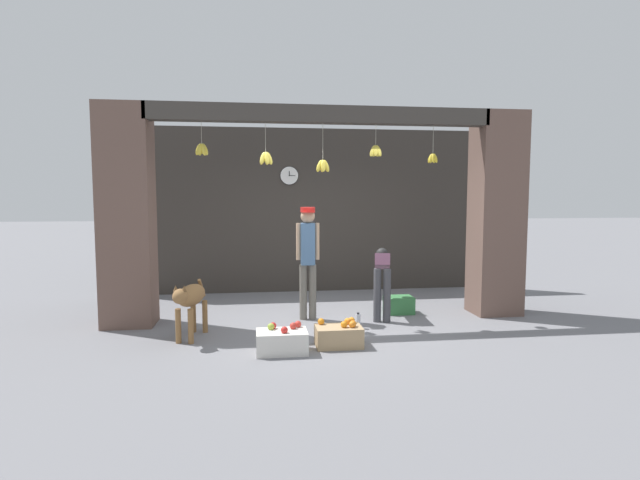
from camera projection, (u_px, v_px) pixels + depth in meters
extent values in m
plane|color=slate|center=(323.00, 324.00, 7.18)|extent=(60.00, 60.00, 0.00)
cube|color=#38332D|center=(305.00, 211.00, 9.53)|extent=(6.78, 0.12, 3.10)
cube|color=brown|center=(127.00, 216.00, 6.98)|extent=(0.70, 0.60, 3.10)
cube|color=brown|center=(496.00, 214.00, 7.69)|extent=(0.70, 0.60, 3.10)
cube|color=#3D3833|center=(322.00, 115.00, 7.03)|extent=(4.88, 0.24, 0.24)
cylinder|color=#B2AD99|center=(201.00, 133.00, 6.86)|extent=(0.01, 0.01, 0.30)
ellipsoid|color=gold|center=(205.00, 149.00, 6.89)|extent=(0.12, 0.06, 0.18)
ellipsoid|color=gold|center=(204.00, 150.00, 6.93)|extent=(0.09, 0.11, 0.19)
ellipsoid|color=gold|center=(200.00, 150.00, 6.92)|extent=(0.09, 0.11, 0.19)
ellipsoid|color=gold|center=(198.00, 149.00, 6.88)|extent=(0.12, 0.06, 0.18)
ellipsoid|color=gold|center=(200.00, 149.00, 6.84)|extent=(0.09, 0.11, 0.19)
ellipsoid|color=gold|center=(203.00, 149.00, 6.85)|extent=(0.09, 0.11, 0.19)
cylinder|color=#B2AD99|center=(265.00, 137.00, 6.99)|extent=(0.01, 0.01, 0.41)
ellipsoid|color=yellow|center=(269.00, 158.00, 7.02)|extent=(0.13, 0.07, 0.20)
ellipsoid|color=yellow|center=(267.00, 159.00, 7.07)|extent=(0.09, 0.13, 0.21)
ellipsoid|color=yellow|center=(263.00, 158.00, 7.04)|extent=(0.12, 0.11, 0.21)
ellipsoid|color=yellow|center=(263.00, 158.00, 6.98)|extent=(0.12, 0.11, 0.21)
ellipsoid|color=yellow|center=(267.00, 158.00, 6.97)|extent=(0.09, 0.13, 0.21)
cylinder|color=#B2AD99|center=(323.00, 142.00, 7.06)|extent=(0.01, 0.01, 0.51)
ellipsoid|color=gold|center=(326.00, 166.00, 7.10)|extent=(0.13, 0.07, 0.19)
ellipsoid|color=gold|center=(322.00, 166.00, 7.14)|extent=(0.07, 0.13, 0.19)
ellipsoid|color=gold|center=(319.00, 166.00, 7.09)|extent=(0.13, 0.07, 0.19)
ellipsoid|color=gold|center=(323.00, 166.00, 7.05)|extent=(0.07, 0.13, 0.19)
cylinder|color=#B2AD99|center=(376.00, 135.00, 7.12)|extent=(0.01, 0.01, 0.30)
ellipsoid|color=yellow|center=(379.00, 151.00, 7.15)|extent=(0.12, 0.06, 0.18)
ellipsoid|color=yellow|center=(377.00, 151.00, 7.18)|extent=(0.10, 0.11, 0.19)
ellipsoid|color=yellow|center=(374.00, 151.00, 7.18)|extent=(0.08, 0.12, 0.18)
ellipsoid|color=yellow|center=(373.00, 151.00, 7.15)|extent=(0.11, 0.09, 0.19)
ellipsoid|color=yellow|center=(373.00, 151.00, 7.12)|extent=(0.11, 0.09, 0.19)
ellipsoid|color=yellow|center=(376.00, 151.00, 7.10)|extent=(0.08, 0.12, 0.18)
ellipsoid|color=yellow|center=(378.00, 151.00, 7.11)|extent=(0.10, 0.11, 0.19)
cylinder|color=#B2AD99|center=(433.00, 140.00, 7.31)|extent=(0.01, 0.01, 0.40)
ellipsoid|color=yellow|center=(435.00, 158.00, 7.34)|extent=(0.10, 0.05, 0.15)
ellipsoid|color=yellow|center=(434.00, 158.00, 7.37)|extent=(0.08, 0.09, 0.16)
ellipsoid|color=yellow|center=(431.00, 158.00, 7.37)|extent=(0.06, 0.10, 0.15)
ellipsoid|color=yellow|center=(430.00, 158.00, 7.35)|extent=(0.10, 0.07, 0.16)
ellipsoid|color=yellow|center=(431.00, 158.00, 7.31)|extent=(0.10, 0.07, 0.16)
ellipsoid|color=yellow|center=(433.00, 158.00, 7.30)|extent=(0.06, 0.10, 0.15)
ellipsoid|color=yellow|center=(435.00, 158.00, 7.31)|extent=(0.08, 0.09, 0.16)
ellipsoid|color=olive|center=(192.00, 295.00, 6.43)|extent=(0.43, 0.72, 0.27)
cylinder|color=olive|center=(191.00, 326.00, 6.19)|extent=(0.07, 0.07, 0.44)
cylinder|color=olive|center=(178.00, 326.00, 6.21)|extent=(0.07, 0.07, 0.44)
cylinder|color=olive|center=(205.00, 316.00, 6.70)|extent=(0.07, 0.07, 0.44)
cylinder|color=olive|center=(193.00, 316.00, 6.72)|extent=(0.07, 0.07, 0.44)
ellipsoid|color=olive|center=(180.00, 296.00, 6.05)|extent=(0.23, 0.28, 0.18)
cone|color=brown|center=(184.00, 288.00, 6.04)|extent=(0.06, 0.06, 0.08)
cone|color=brown|center=(176.00, 288.00, 6.05)|extent=(0.06, 0.06, 0.08)
cylinder|color=olive|center=(202.00, 288.00, 6.79)|extent=(0.09, 0.21, 0.27)
cylinder|color=#6B665B|center=(313.00, 292.00, 7.41)|extent=(0.11, 0.11, 0.82)
cylinder|color=#6B665B|center=(303.00, 292.00, 7.39)|extent=(0.11, 0.11, 0.82)
cube|color=#4C7099|center=(308.00, 244.00, 7.33)|extent=(0.20, 0.17, 0.62)
cylinder|color=tan|center=(317.00, 241.00, 7.35)|extent=(0.06, 0.06, 0.54)
cylinder|color=tan|center=(298.00, 242.00, 7.32)|extent=(0.06, 0.06, 0.54)
sphere|color=tan|center=(308.00, 216.00, 7.30)|extent=(0.21, 0.21, 0.21)
cylinder|color=red|center=(308.00, 210.00, 7.29)|extent=(0.22, 0.22, 0.07)
cube|color=red|center=(308.00, 212.00, 7.19)|extent=(0.18, 0.12, 0.01)
cylinder|color=#424247|center=(377.00, 295.00, 7.25)|extent=(0.11, 0.11, 0.78)
cylinder|color=#424247|center=(387.00, 296.00, 7.23)|extent=(0.11, 0.11, 0.78)
cube|color=#754760|center=(382.00, 261.00, 7.46)|extent=(0.35, 0.62, 0.31)
sphere|color=black|center=(382.00, 254.00, 7.82)|extent=(0.19, 0.19, 0.19)
cube|color=tan|center=(339.00, 336.00, 6.09)|extent=(0.56, 0.37, 0.25)
sphere|color=orange|center=(348.00, 321.00, 6.19)|extent=(0.08, 0.08, 0.08)
sphere|color=orange|center=(349.00, 321.00, 6.19)|extent=(0.08, 0.08, 0.08)
sphere|color=orange|center=(353.00, 324.00, 6.07)|extent=(0.08, 0.08, 0.08)
sphere|color=orange|center=(352.00, 320.00, 6.24)|extent=(0.08, 0.08, 0.08)
sphere|color=orange|center=(321.00, 322.00, 6.18)|extent=(0.08, 0.08, 0.08)
sphere|color=orange|center=(352.00, 325.00, 6.03)|extent=(0.08, 0.08, 0.08)
sphere|color=orange|center=(344.00, 325.00, 6.03)|extent=(0.08, 0.08, 0.08)
cube|color=silver|center=(282.00, 342.00, 5.84)|extent=(0.60, 0.39, 0.26)
sphere|color=red|center=(293.00, 326.00, 5.92)|extent=(0.08, 0.08, 0.08)
sphere|color=#99B238|center=(271.00, 327.00, 5.89)|extent=(0.08, 0.08, 0.08)
sphere|color=red|center=(273.00, 326.00, 5.93)|extent=(0.08, 0.08, 0.08)
sphere|color=red|center=(284.00, 330.00, 5.74)|extent=(0.08, 0.08, 0.08)
sphere|color=red|center=(298.00, 324.00, 6.00)|extent=(0.08, 0.08, 0.08)
cube|color=#387A42|center=(399.00, 305.00, 7.81)|extent=(0.43, 0.33, 0.26)
cylinder|color=silver|center=(358.00, 321.00, 6.91)|extent=(0.07, 0.07, 0.20)
cylinder|color=black|center=(358.00, 313.00, 6.90)|extent=(0.04, 0.04, 0.02)
cylinder|color=black|center=(289.00, 176.00, 9.36)|extent=(0.35, 0.01, 0.35)
cylinder|color=white|center=(289.00, 176.00, 9.35)|extent=(0.33, 0.02, 0.33)
cube|color=black|center=(289.00, 174.00, 9.33)|extent=(0.01, 0.01, 0.09)
cube|color=black|center=(292.00, 176.00, 9.34)|extent=(0.13, 0.01, 0.01)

